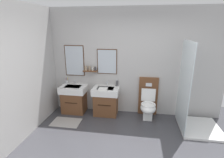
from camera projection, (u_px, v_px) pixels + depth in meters
wall_back at (132, 63)px, 4.37m from camera, size 4.42×0.27×2.68m
bath_mat at (66, 122)px, 4.17m from camera, size 0.68×0.44×0.01m
vanity_sink_left at (74, 98)px, 4.62m from camera, size 0.67×0.49×0.73m
tap_on_left_sink at (76, 81)px, 4.67m from camera, size 0.03×0.13×0.11m
vanity_sink_right at (106, 100)px, 4.49m from camera, size 0.67×0.49×0.73m
tap_on_right_sink at (107, 83)px, 4.54m from camera, size 0.03×0.13×0.11m
toilet at (148, 103)px, 4.34m from camera, size 0.48×0.62×1.00m
toothbrush_cup at (67, 82)px, 4.70m from camera, size 0.07×0.07×0.21m
soap_dispenser at (117, 83)px, 4.49m from camera, size 0.06×0.06×0.19m
folded_hand_towel at (103, 89)px, 4.25m from camera, size 0.22×0.16×0.04m
shower_tray at (193, 111)px, 3.82m from camera, size 0.88×0.95×1.95m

